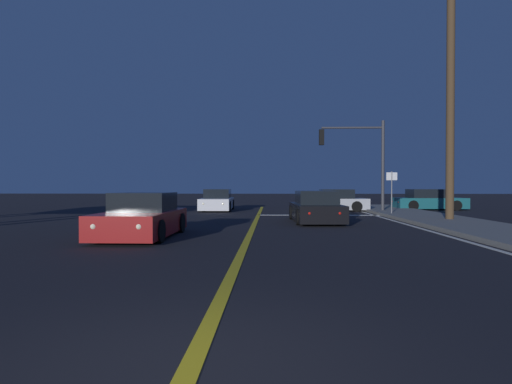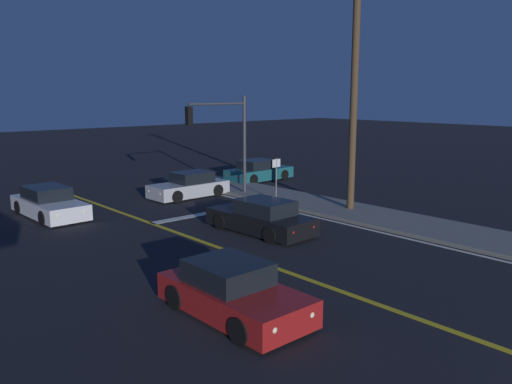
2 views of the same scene
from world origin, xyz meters
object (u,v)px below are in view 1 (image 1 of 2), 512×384
Objects in this scene: car_mid_block_black at (315,208)px; traffic_signal_near_right at (359,151)px; car_lead_oncoming_teal at (428,201)px; car_parked_curb_red at (142,218)px; car_distant_tail_silver at (333,202)px; utility_pole_right at (450,87)px; street_sign_corner at (392,186)px; car_side_waiting_white at (217,201)px.

traffic_signal_near_right is (3.18, 6.42, 2.98)m from car_mid_block_black.
car_lead_oncoming_teal is 0.84× the size of traffic_signal_near_right.
car_parked_curb_red is 0.79× the size of traffic_signal_near_right.
car_mid_block_black is (-1.95, -7.88, 0.00)m from car_distant_tail_silver.
car_lead_oncoming_teal is 1.06× the size of car_parked_curb_red.
utility_pole_right is (2.49, -6.38, 2.15)m from traffic_signal_near_right.
car_lead_oncoming_teal is 0.95× the size of car_mid_block_black.
car_parked_curb_red is at bearing 148.79° from car_distant_tail_silver.
car_distant_tail_silver is 1.87× the size of street_sign_corner.
car_side_waiting_white is 2.07× the size of street_sign_corner.
car_lead_oncoming_teal is 13.67m from car_side_waiting_white.
car_mid_block_black is 7.65m from utility_pole_right.
car_lead_oncoming_teal is 7.16m from street_sign_corner.
car_lead_oncoming_teal is 12.59m from car_mid_block_black.
utility_pole_right is at bearing -17.30° from car_lead_oncoming_teal.
traffic_signal_near_right is (1.23, -1.46, 2.98)m from car_distant_tail_silver.
car_distant_tail_silver is 0.80× the size of traffic_signal_near_right.
car_lead_oncoming_teal is at bearing 74.39° from utility_pole_right.
car_parked_curb_red is at bearing -140.03° from car_mid_block_black.
traffic_signal_near_right is 3.62m from street_sign_corner.
street_sign_corner is (-4.03, -5.84, 0.97)m from car_lead_oncoming_teal.
car_lead_oncoming_teal and car_distant_tail_silver have the same top height.
car_mid_block_black is 0.42× the size of utility_pole_right.
car_side_waiting_white is 9.21m from traffic_signal_near_right.
car_parked_curb_red is 13.54m from street_sign_corner.
street_sign_corner reaches higher than car_side_waiting_white.
street_sign_corner is (1.09, -2.80, -2.01)m from traffic_signal_near_right.
car_lead_oncoming_teal is 1.95× the size of street_sign_corner.
car_lead_oncoming_teal is 0.94× the size of car_side_waiting_white.
car_side_waiting_white is 13.72m from car_parked_curb_red.
traffic_signal_near_right reaches higher than car_distant_tail_silver.
utility_pole_right is at bearing -68.65° from street_sign_corner.
car_side_waiting_white is 7.29m from car_distant_tail_silver.
utility_pole_right reaches higher than car_parked_curb_red.
car_parked_curb_red is (-7.75, -13.25, 0.00)m from car_distant_tail_silver.
street_sign_corner is at bearing -138.27° from car_parked_curb_red.
car_lead_oncoming_teal and car_mid_block_black have the same top height.
car_mid_block_black is 2.04× the size of street_sign_corner.
car_side_waiting_white is at bearing 153.78° from street_sign_corner.
car_distant_tail_silver is at bearing -49.79° from traffic_signal_near_right.
car_mid_block_black is (5.32, -8.35, -0.00)m from car_side_waiting_white.
car_parked_curb_red is 1.83× the size of street_sign_corner.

